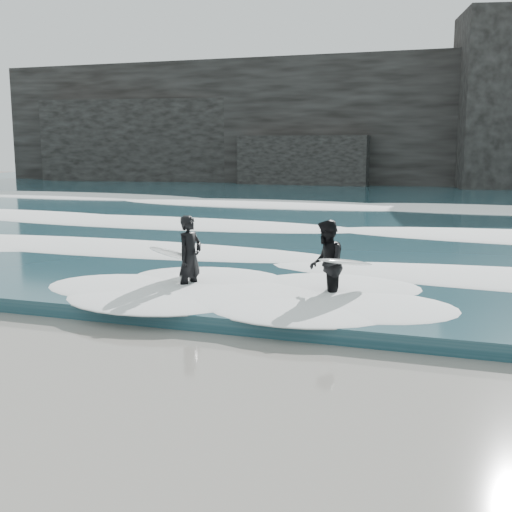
% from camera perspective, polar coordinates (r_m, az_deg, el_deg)
% --- Properties ---
extents(ground, '(120.00, 120.00, 0.00)m').
position_cam_1_polar(ground, '(8.94, -12.35, -11.96)').
color(ground, '#7D5D50').
rests_on(ground, ground).
extents(sea, '(90.00, 52.00, 0.30)m').
position_cam_1_polar(sea, '(36.48, 11.67, 4.69)').
color(sea, '#1D414C').
rests_on(sea, ground).
extents(headland, '(70.00, 9.00, 10.00)m').
position_cam_1_polar(headland, '(53.29, 14.14, 11.38)').
color(headland, black).
rests_on(headland, ground).
extents(foam_near, '(60.00, 3.20, 0.20)m').
position_cam_1_polar(foam_near, '(16.91, 3.36, -0.01)').
color(foam_near, white).
rests_on(foam_near, sea).
extents(foam_mid, '(60.00, 4.00, 0.24)m').
position_cam_1_polar(foam_mid, '(23.67, 7.83, 2.78)').
color(foam_mid, white).
rests_on(foam_mid, sea).
extents(foam_far, '(60.00, 4.80, 0.30)m').
position_cam_1_polar(foam_far, '(32.51, 10.82, 4.65)').
color(foam_far, white).
rests_on(foam_far, sea).
extents(surfer_left, '(1.00, 1.99, 1.81)m').
position_cam_1_polar(surfer_left, '(13.90, -6.16, -0.06)').
color(surfer_left, black).
rests_on(surfer_left, ground).
extents(surfer_right, '(1.41, 2.09, 1.80)m').
position_cam_1_polar(surfer_right, '(13.08, 6.43, -0.71)').
color(surfer_right, black).
rests_on(surfer_right, ground).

